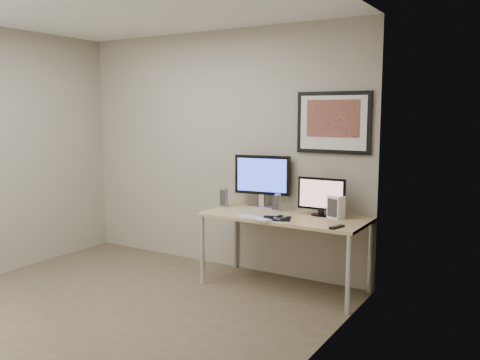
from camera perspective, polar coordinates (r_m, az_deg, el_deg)
The scene contains 13 objects.
floor at distance 4.67m, azimuth -14.36°, elevation -14.26°, with size 3.60×3.60×0.00m, color brown.
room at distance 4.66m, azimuth -11.08°, elevation 6.53°, with size 3.60×3.60×3.60m.
desk at distance 4.96m, azimuth 5.01°, elevation -4.70°, with size 1.60×0.70×0.73m.
framed_art at distance 5.01m, azimuth 10.44°, elevation 6.36°, with size 0.75×0.04×0.60m.
monitor_large at distance 5.28m, azimuth 2.51°, elevation 0.14°, with size 0.60×0.23×0.55m.
monitor_tv at distance 4.92m, azimuth 9.13°, elevation -1.75°, with size 0.47×0.11×0.37m.
speaker_left at distance 5.36m, azimuth -1.80°, elevation -1.95°, with size 0.08×0.08×0.20m, color #B9B9BE.
speaker_right at distance 5.16m, azimuth 4.26°, elevation -2.52°, with size 0.07×0.07×0.17m, color #B9B9BE.
keyboard at distance 4.78m, azimuth 1.53°, elevation -4.26°, with size 0.40×0.11×0.01m, color silver.
mousepad at distance 4.78m, azimuth 4.13°, elevation -4.34°, with size 0.26×0.23×0.00m, color black.
mouse at distance 4.76m, azimuth 4.50°, elevation -4.15°, with size 0.06×0.11×0.04m, color black.
remote at distance 4.48m, azimuth 10.82°, elevation -5.17°, with size 0.04×0.17×0.02m, color black.
fan_unit at distance 4.84m, azimuth 10.74°, elevation -3.02°, with size 0.14×0.10×0.22m, color white.
Camera 1 is at (3.13, -3.00, 1.73)m, focal length 38.00 mm.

